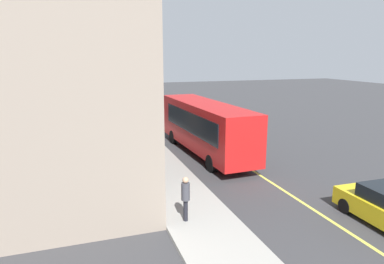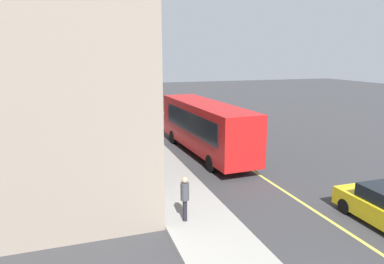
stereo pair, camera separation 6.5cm
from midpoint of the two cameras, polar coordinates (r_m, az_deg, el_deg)
ground at (r=26.05m, az=3.30°, el=-2.09°), size 120.00×120.00×0.00m
sidewalk at (r=24.64m, az=-7.75°, el=-2.86°), size 80.00×2.95×0.15m
lane_centre_stripe at (r=26.05m, az=3.30°, el=-2.08°), size 36.00×0.16×0.01m
storefront_building at (r=21.23m, az=-24.07°, el=13.60°), size 18.64×9.91×14.73m
bus at (r=23.17m, az=2.07°, el=1.11°), size 11.23×3.01×3.50m
traffic_light at (r=32.73m, az=-9.60°, el=5.30°), size 0.30×0.52×3.20m
pedestrian_near_storefront at (r=13.71m, az=-1.22°, el=-10.32°), size 0.34×0.34×1.83m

